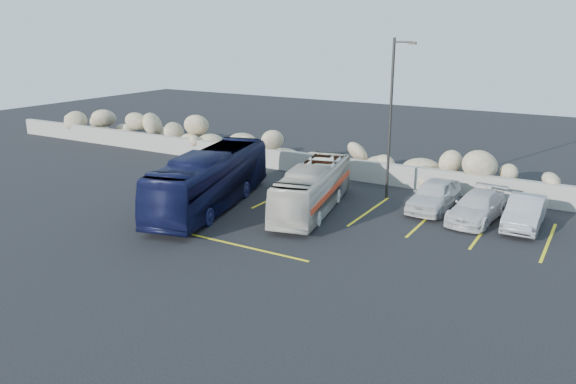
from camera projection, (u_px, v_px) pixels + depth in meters
The scene contains 10 objects.
ground at pixel (240, 248), 22.34m from camera, with size 90.00×90.00×0.00m, color black.
seawall at pixel (361, 170), 32.09m from camera, with size 60.00×0.40×1.20m, color gray.
riprap_pile at pixel (370, 155), 32.89m from camera, with size 54.00×2.80×2.60m, color tan, non-canonical shape.
parking_lines at pixel (400, 227), 24.67m from camera, with size 18.16×9.36×0.01m.
lamppost at pixel (392, 115), 27.74m from camera, with size 1.14×0.18×8.00m.
vintage_bus at pixel (313, 188), 26.67m from camera, with size 1.87×8.00×2.23m, color beige.
tour_coach at pixel (210, 180), 27.15m from camera, with size 2.32×9.91×2.76m, color #101336.
car_a at pixel (434, 195), 26.92m from camera, with size 1.73×4.30×1.46m, color silver.
car_b at pixel (525, 212), 24.56m from camera, with size 1.43×4.10×1.35m, color #A2A2A7.
car_c at pixel (477, 207), 25.42m from camera, with size 1.78×4.37×1.27m, color silver.
Camera 1 is at (12.22, -16.96, 8.40)m, focal length 35.00 mm.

